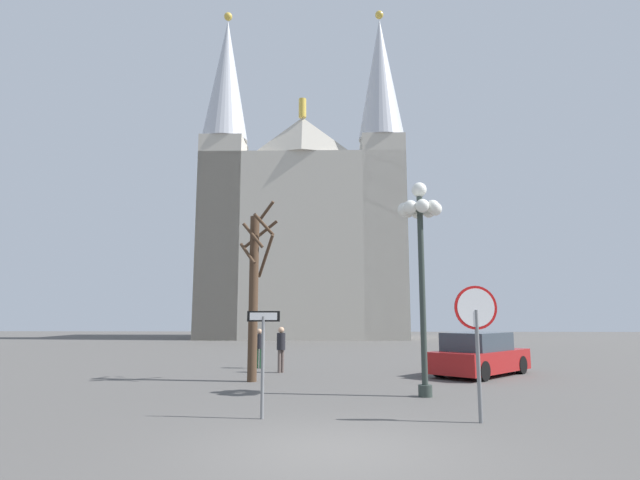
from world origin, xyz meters
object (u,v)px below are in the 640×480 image
at_px(one_way_arrow_sign, 263,349).
at_px(pedestrian_walking, 281,345).
at_px(bare_tree, 254,288).
at_px(parked_car_near_red, 480,355).
at_px(stop_sign, 476,324).
at_px(pedestrian_standing, 259,345).
at_px(cathedral, 304,232).
at_px(street_lamp, 421,235).

distance_m(one_way_arrow_sign, pedestrian_walking, 8.45).
height_order(bare_tree, parked_car_near_red, bare_tree).
bearing_deg(one_way_arrow_sign, bare_tree, 101.53).
height_order(stop_sign, bare_tree, bare_tree).
height_order(stop_sign, pedestrian_standing, stop_sign).
bearing_deg(pedestrian_walking, cathedral, 92.39).
xyz_separation_m(bare_tree, parked_car_near_red, (7.74, 1.92, -2.27)).
distance_m(one_way_arrow_sign, pedestrian_standing, 10.08).
relative_size(street_lamp, bare_tree, 0.96).
xyz_separation_m(stop_sign, parked_car_near_red, (2.19, 8.00, -1.21)).
height_order(one_way_arrow_sign, bare_tree, bare_tree).
relative_size(street_lamp, pedestrian_standing, 3.67).
bearing_deg(cathedral, bare_tree, -88.90).
relative_size(bare_tree, pedestrian_standing, 3.81).
bearing_deg(pedestrian_standing, street_lamp, -51.85).
height_order(one_way_arrow_sign, pedestrian_standing, one_way_arrow_sign).
bearing_deg(pedestrian_standing, cathedral, 90.34).
xyz_separation_m(parked_car_near_red, pedestrian_standing, (-8.19, 2.16, 0.24)).
xyz_separation_m(one_way_arrow_sign, pedestrian_walking, (-0.59, 8.42, -0.38)).
bearing_deg(stop_sign, one_way_arrow_sign, 177.11).
height_order(street_lamp, bare_tree, bare_tree).
distance_m(cathedral, parked_car_near_red, 32.42).
bearing_deg(bare_tree, street_lamp, -29.83).
bearing_deg(bare_tree, one_way_arrow_sign, -78.47).
height_order(stop_sign, street_lamp, street_lamp).
height_order(street_lamp, pedestrian_walking, street_lamp).
bearing_deg(pedestrian_walking, pedestrian_standing, 124.90).
distance_m(stop_sign, pedestrian_standing, 11.84).
bearing_deg(stop_sign, bare_tree, 132.41).
distance_m(one_way_arrow_sign, bare_tree, 6.19).
xyz_separation_m(street_lamp, pedestrian_standing, (-5.46, 6.95, -3.32)).
bearing_deg(parked_car_near_red, stop_sign, -105.30).
distance_m(cathedral, pedestrian_walking, 30.64).
xyz_separation_m(stop_sign, bare_tree, (-5.55, 6.08, 1.06)).
bearing_deg(stop_sign, pedestrian_walking, 119.79).
relative_size(cathedral, one_way_arrow_sign, 14.48).
bearing_deg(one_way_arrow_sign, cathedral, 92.75).
bearing_deg(parked_car_near_red, pedestrian_walking, 174.84).
bearing_deg(pedestrian_walking, stop_sign, -60.21).
bearing_deg(street_lamp, stop_sign, -80.36).
xyz_separation_m(street_lamp, pedestrian_walking, (-4.40, 5.43, -3.25)).
bearing_deg(cathedral, stop_sign, -80.75).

